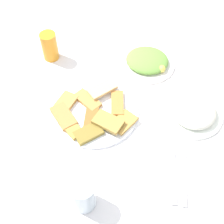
# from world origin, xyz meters

# --- Properties ---
(ground_plane) EXTENTS (6.00, 6.00, 0.00)m
(ground_plane) POSITION_xyz_m (0.00, 0.00, 0.00)
(ground_plane) COLOR #A6A8A8
(dining_table) EXTENTS (1.02, 0.94, 0.74)m
(dining_table) POSITION_xyz_m (0.00, 0.00, 0.66)
(dining_table) COLOR white
(dining_table) RESTS_ON ground_plane
(pide_platter) EXTENTS (0.32, 0.33, 0.04)m
(pide_platter) POSITION_xyz_m (-0.03, -0.11, 0.76)
(pide_platter) COLOR white
(pide_platter) RESTS_ON dining_table
(salad_plate_greens) EXTENTS (0.23, 0.23, 0.05)m
(salad_plate_greens) POSITION_xyz_m (-0.29, 0.10, 0.76)
(salad_plate_greens) COLOR white
(salad_plate_greens) RESTS_ON dining_table
(salad_plate_rice) EXTENTS (0.24, 0.23, 0.06)m
(salad_plate_rice) POSITION_xyz_m (-0.03, 0.25, 0.77)
(salad_plate_rice) COLOR white
(salad_plate_rice) RESTS_ON dining_table
(soda_can) EXTENTS (0.09, 0.09, 0.12)m
(soda_can) POSITION_xyz_m (-0.33, -0.30, 0.81)
(soda_can) COLOR orange
(soda_can) RESTS_ON dining_table
(drinking_glass) EXTENTS (0.08, 0.08, 0.12)m
(drinking_glass) POSITION_xyz_m (0.31, -0.12, 0.80)
(drinking_glass) COLOR silver
(drinking_glass) RESTS_ON dining_table
(paper_napkin) EXTENTS (0.14, 0.14, 0.00)m
(paper_napkin) POSITION_xyz_m (0.23, 0.18, 0.75)
(paper_napkin) COLOR white
(paper_napkin) RESTS_ON dining_table
(fork) EXTENTS (0.19, 0.03, 0.00)m
(fork) POSITION_xyz_m (0.23, 0.16, 0.75)
(fork) COLOR silver
(fork) RESTS_ON paper_napkin
(spoon) EXTENTS (0.20, 0.04, 0.00)m
(spoon) POSITION_xyz_m (0.23, 0.19, 0.75)
(spoon) COLOR silver
(spoon) RESTS_ON paper_napkin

